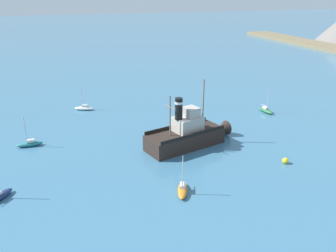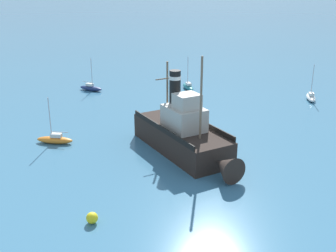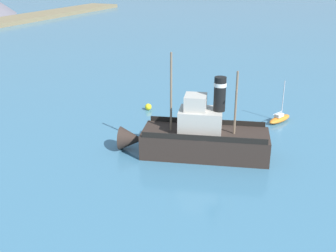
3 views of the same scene
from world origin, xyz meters
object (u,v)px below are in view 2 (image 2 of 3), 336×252
(sailboat_white, at_px, (311,97))
(sailboat_navy, at_px, (91,88))
(old_tugboat, at_px, (184,135))
(sailboat_orange, at_px, (55,139))
(mooring_buoy, at_px, (92,218))
(sailboat_teal, at_px, (188,87))

(sailboat_white, bearing_deg, sailboat_navy, -23.24)
(old_tugboat, height_order, sailboat_orange, old_tugboat)
(mooring_buoy, bearing_deg, sailboat_teal, -117.14)
(sailboat_teal, distance_m, sailboat_white, 17.66)
(sailboat_navy, bearing_deg, sailboat_teal, 168.62)
(sailboat_white, bearing_deg, mooring_buoy, 36.47)
(old_tugboat, relative_size, mooring_buoy, 17.83)
(sailboat_orange, relative_size, mooring_buoy, 5.91)
(mooring_buoy, bearing_deg, old_tugboat, -133.15)
(sailboat_white, relative_size, sailboat_orange, 1.00)
(sailboat_teal, distance_m, sailboat_orange, 26.05)
(old_tugboat, relative_size, sailboat_white, 3.02)
(mooring_buoy, bearing_deg, sailboat_white, -143.53)
(old_tugboat, relative_size, sailboat_orange, 3.02)
(sailboat_white, distance_m, sailboat_orange, 35.16)
(sailboat_teal, xyz_separation_m, sailboat_navy, (14.31, -2.88, 0.00))
(sailboat_navy, relative_size, mooring_buoy, 5.91)
(sailboat_white, relative_size, sailboat_navy, 1.00)
(sailboat_teal, relative_size, sailboat_orange, 1.00)
(mooring_buoy, bearing_deg, sailboat_navy, -94.25)
(sailboat_teal, relative_size, mooring_buoy, 5.91)
(sailboat_teal, bearing_deg, old_tugboat, 72.30)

